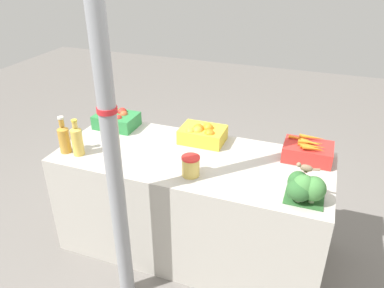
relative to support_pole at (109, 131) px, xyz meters
name	(u,v)px	position (x,y,z in m)	size (l,w,h in m)	color
ground_plane	(192,244)	(0.25, 0.58, -1.22)	(10.00, 10.00, 0.00)	slate
market_table	(192,203)	(0.25, 0.58, -0.82)	(1.89, 0.80, 0.79)	#B7B2A8
support_pole	(109,131)	(0.00, 0.00, 0.00)	(0.11, 0.11, 2.43)	gray
apple_crate	(116,119)	(-0.48, 0.82, -0.36)	(0.32, 0.23, 0.14)	#2D8442
orange_crate	(202,134)	(0.25, 0.81, -0.36)	(0.32, 0.23, 0.15)	gold
carrot_crate	(308,151)	(1.00, 0.82, -0.36)	(0.32, 0.23, 0.15)	red
broccoli_pile	(304,188)	(1.02, 0.32, -0.33)	(0.22, 0.21, 0.17)	#2D602D
juice_bottle_amber	(64,138)	(-0.60, 0.34, -0.31)	(0.08, 0.08, 0.27)	gold
juice_bottle_golden	(77,140)	(-0.50, 0.34, -0.31)	(0.08, 0.08, 0.26)	gold
pickle_jar	(191,166)	(0.33, 0.36, -0.36)	(0.12, 0.12, 0.13)	#DBBC56
sparrow_bird	(306,168)	(1.01, 0.35, -0.22)	(0.14, 0.04, 0.05)	#4C3D2D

